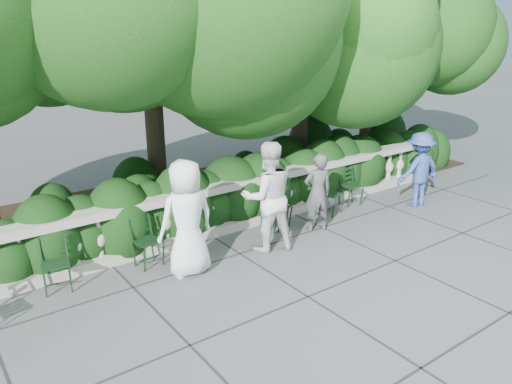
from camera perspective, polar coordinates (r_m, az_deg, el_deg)
ground at (r=8.58m, az=3.98°, el=-8.10°), size 90.00×90.00×0.00m
balustrade at (r=9.71m, az=-2.79°, el=-1.63°), size 12.00×0.44×1.00m
shrub_hedge at (r=10.84m, az=-6.25°, el=-2.22°), size 15.00×2.60×1.70m
tree_canopy at (r=10.63m, az=-4.23°, el=19.27°), size 15.04×6.52×6.78m
chair_a at (r=8.20m, az=-21.50°, el=-10.87°), size 0.53×0.56×0.84m
chair_b at (r=8.57m, az=-11.55°, el=-8.51°), size 0.50×0.54×0.84m
chair_c at (r=9.86m, az=3.19°, el=-4.35°), size 0.55×0.58×0.84m
chair_d at (r=9.81m, az=2.75°, el=-4.47°), size 0.54×0.57×0.84m
chair_e at (r=11.26m, az=11.12°, el=-1.64°), size 0.49×0.53×0.84m
chair_f at (r=10.70m, az=9.17°, el=-2.65°), size 0.56×0.59×0.84m
person_businessman at (r=7.93m, az=-7.92°, el=-2.99°), size 0.94×0.61×1.91m
person_woman_grey at (r=9.64m, az=7.06°, el=-0.08°), size 0.65×0.53×1.55m
person_casual_man at (r=8.71m, az=1.35°, el=-0.55°), size 1.15×1.02×1.97m
person_older_blue at (r=11.44m, az=18.12°, el=2.45°), size 1.15×0.78×1.66m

